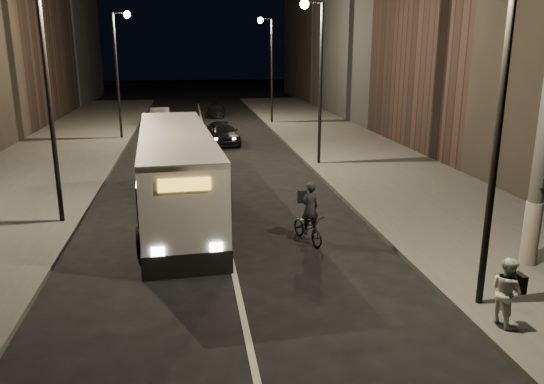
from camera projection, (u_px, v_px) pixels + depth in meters
name	position (u px, v px, depth m)	size (l,w,h in m)	color
ground	(231.00, 259.00, 15.65)	(180.00, 180.00, 0.00)	black
sidewalk_right	(360.00, 155.00, 30.24)	(7.00, 70.00, 0.16)	#3D3D3A
sidewalk_left	(47.00, 165.00, 27.70)	(7.00, 70.00, 0.16)	#3D3D3A
streetlight_right_near	(492.00, 80.00, 11.22)	(1.20, 0.44, 8.12)	black
streetlight_right_mid	(316.00, 61.00, 26.47)	(1.20, 0.44, 8.12)	black
streetlight_right_far	(268.00, 56.00, 41.72)	(1.20, 0.44, 8.12)	black
streetlight_left_near	(54.00, 69.00, 17.25)	(1.20, 0.44, 8.12)	black
streetlight_left_far	(120.00, 58.00, 34.41)	(1.20, 0.44, 8.12)	black
utility_pole	(538.00, 180.00, 14.29)	(0.46, 0.53, 6.00)	#2D2D2D
city_bus	(176.00, 170.00, 19.39)	(3.28, 11.74, 3.13)	silver
cyclist_on_bicycle	(309.00, 222.00, 16.81)	(1.10, 1.86, 2.03)	black
pedestrian_woman	(507.00, 291.00, 11.48)	(0.75, 0.58, 1.53)	silver
car_near	(223.00, 133.00, 34.14)	(1.72, 4.27, 1.46)	black
car_mid	(161.00, 116.00, 42.79)	(1.49, 4.28, 1.41)	#37373A
car_far	(216.00, 110.00, 47.81)	(1.56, 3.85, 1.12)	black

